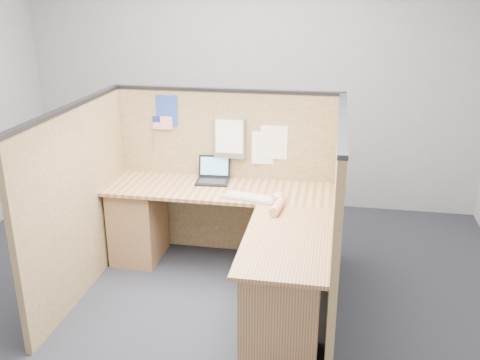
% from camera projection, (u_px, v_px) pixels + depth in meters
% --- Properties ---
extents(floor, '(5.00, 5.00, 0.00)m').
position_uv_depth(floor, '(201.00, 305.00, 4.20)').
color(floor, black).
rests_on(floor, ground).
extents(wall_back, '(5.00, 0.00, 5.00)m').
position_uv_depth(wall_back, '(249.00, 80.00, 5.80)').
color(wall_back, gray).
rests_on(wall_back, floor).
extents(wall_front, '(5.00, 0.00, 5.00)m').
position_uv_depth(wall_front, '(9.00, 316.00, 1.64)').
color(wall_front, gray).
rests_on(wall_front, floor).
extents(cubicle_partitions, '(2.06, 1.83, 1.53)m').
position_uv_depth(cubicle_partitions, '(212.00, 194.00, 4.33)').
color(cubicle_partitions, brown).
rests_on(cubicle_partitions, floor).
extents(l_desk, '(1.95, 1.75, 0.73)m').
position_uv_depth(l_desk, '(231.00, 246.00, 4.30)').
color(l_desk, brown).
rests_on(l_desk, floor).
extents(laptop, '(0.30, 0.29, 0.21)m').
position_uv_depth(laptop, '(214.00, 175.00, 4.74)').
color(laptop, black).
rests_on(laptop, l_desk).
extents(keyboard, '(0.46, 0.24, 0.03)m').
position_uv_depth(keyboard, '(250.00, 197.00, 4.33)').
color(keyboard, gray).
rests_on(keyboard, l_desk).
extents(mouse, '(0.12, 0.09, 0.05)m').
position_uv_depth(mouse, '(278.00, 198.00, 4.29)').
color(mouse, silver).
rests_on(mouse, l_desk).
extents(hand_forearm, '(0.11, 0.39, 0.08)m').
position_uv_depth(hand_forearm, '(278.00, 203.00, 4.16)').
color(hand_forearm, tan).
rests_on(hand_forearm, l_desk).
extents(blue_poster, '(0.20, 0.01, 0.27)m').
position_uv_depth(blue_poster, '(167.00, 110.00, 4.73)').
color(blue_poster, '#223EA0').
rests_on(blue_poster, cubicle_partitions).
extents(american_flag, '(0.19, 0.01, 0.32)m').
position_uv_depth(american_flag, '(160.00, 124.00, 4.78)').
color(american_flag, olive).
rests_on(american_flag, cubicle_partitions).
extents(file_holder, '(0.28, 0.05, 0.35)m').
position_uv_depth(file_holder, '(230.00, 138.00, 4.69)').
color(file_holder, slate).
rests_on(file_holder, cubicle_partitions).
extents(paper_left, '(0.24, 0.00, 0.30)m').
position_uv_depth(paper_left, '(274.00, 142.00, 4.66)').
color(paper_left, white).
rests_on(paper_left, cubicle_partitions).
extents(paper_right, '(0.23, 0.03, 0.30)m').
position_uv_depth(paper_right, '(265.00, 148.00, 4.69)').
color(paper_right, white).
rests_on(paper_right, cubicle_partitions).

